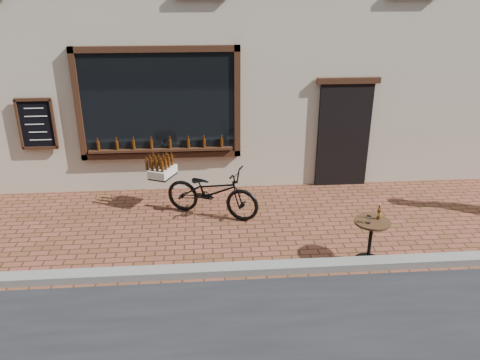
{
  "coord_description": "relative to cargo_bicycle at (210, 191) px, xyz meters",
  "views": [
    {
      "loc": [
        -1.02,
        -5.77,
        3.99
      ],
      "look_at": [
        -0.46,
        1.2,
        1.1
      ],
      "focal_mm": 35.0,
      "sensor_mm": 36.0,
      "label": 1
    }
  ],
  "objects": [
    {
      "name": "ground",
      "position": [
        0.95,
        -2.19,
        -0.49
      ],
      "size": [
        90.0,
        90.0,
        0.0
      ],
      "primitive_type": "plane",
      "color": "brown",
      "rests_on": "ground"
    },
    {
      "name": "kerb",
      "position": [
        0.95,
        -1.99,
        -0.43
      ],
      "size": [
        90.0,
        0.25,
        0.12
      ],
      "primitive_type": "cube",
      "color": "slate",
      "rests_on": "ground"
    },
    {
      "name": "cargo_bicycle",
      "position": [
        0.0,
        0.0,
        0.0
      ],
      "size": [
        2.19,
        1.4,
        1.03
      ],
      "rotation": [
        0.0,
        0.0,
        1.14
      ],
      "color": "black",
      "rests_on": "ground"
    },
    {
      "name": "bistro_table",
      "position": [
        2.44,
        -1.82,
        0.01
      ],
      "size": [
        0.55,
        0.55,
        0.95
      ],
      "color": "black",
      "rests_on": "ground"
    }
  ]
}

